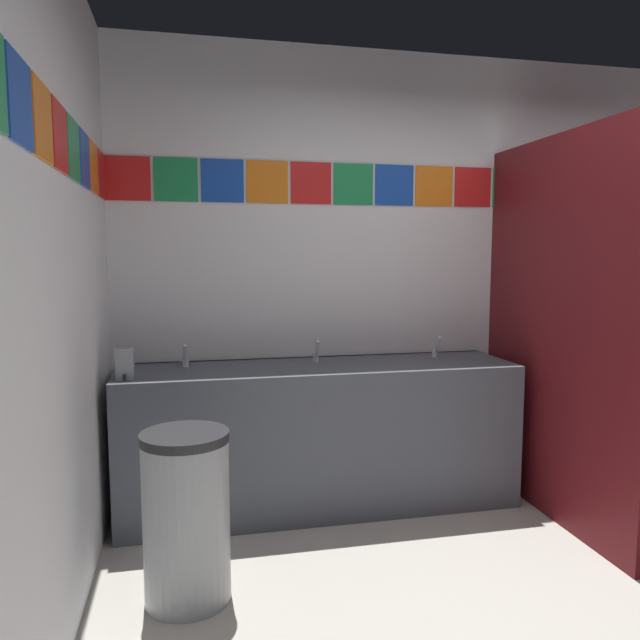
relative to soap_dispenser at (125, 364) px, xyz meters
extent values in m
plane|color=#B2ADA3|center=(1.87, -1.28, -0.92)|extent=(8.82, 8.82, 0.00)
cube|color=silver|center=(1.87, 0.52, 0.44)|extent=(4.01, 0.08, 2.73)
cube|color=red|center=(0.00, 0.47, 0.99)|extent=(0.25, 0.01, 0.25)
cube|color=#1E8C4C|center=(0.27, 0.47, 0.99)|extent=(0.25, 0.01, 0.25)
cube|color=#1947B7|center=(0.54, 0.47, 0.99)|extent=(0.25, 0.01, 0.25)
cube|color=orange|center=(0.81, 0.47, 0.99)|extent=(0.25, 0.01, 0.25)
cube|color=red|center=(1.07, 0.47, 0.99)|extent=(0.25, 0.01, 0.25)
cube|color=#1E8C4C|center=(1.34, 0.47, 0.99)|extent=(0.25, 0.01, 0.25)
cube|color=#1947B7|center=(1.61, 0.47, 0.99)|extent=(0.25, 0.01, 0.25)
cube|color=orange|center=(1.87, 0.47, 0.99)|extent=(0.25, 0.01, 0.25)
cube|color=red|center=(2.14, 0.47, 0.99)|extent=(0.25, 0.01, 0.25)
cube|color=#1E8C4C|center=(2.41, 0.47, 0.99)|extent=(0.25, 0.01, 0.25)
cube|color=#1947B7|center=(2.68, 0.47, 0.99)|extent=(0.25, 0.01, 0.25)
cube|color=orange|center=(2.94, 0.47, 0.99)|extent=(0.25, 0.01, 0.25)
cube|color=red|center=(3.21, 0.47, 0.99)|extent=(0.25, 0.01, 0.25)
cube|color=silver|center=(-0.17, -1.28, 0.44)|extent=(0.08, 3.51, 2.73)
cube|color=#1947B7|center=(-0.12, -1.28, 0.99)|extent=(0.01, 0.25, 0.25)
cube|color=orange|center=(-0.12, -1.01, 0.99)|extent=(0.01, 0.25, 0.25)
cube|color=red|center=(-0.12, -0.74, 0.99)|extent=(0.01, 0.25, 0.25)
cube|color=#1E8C4C|center=(-0.12, -0.47, 0.99)|extent=(0.01, 0.25, 0.25)
cube|color=#1947B7|center=(-0.12, -0.20, 0.99)|extent=(0.01, 0.25, 0.25)
cube|color=orange|center=(-0.12, 0.07, 0.99)|extent=(0.01, 0.25, 0.25)
cube|color=red|center=(-0.12, 0.34, 0.99)|extent=(0.01, 0.25, 0.25)
cube|color=#4C515B|center=(1.06, 0.18, -0.50)|extent=(2.28, 0.60, 0.84)
cube|color=#4C515B|center=(1.06, 0.46, -0.12)|extent=(2.28, 0.03, 0.08)
cylinder|color=white|center=(0.30, 0.15, -0.13)|extent=(0.34, 0.34, 0.10)
cylinder|color=white|center=(1.06, 0.15, -0.13)|extent=(0.34, 0.34, 0.10)
cylinder|color=white|center=(1.82, 0.15, -0.13)|extent=(0.34, 0.34, 0.10)
cylinder|color=silver|center=(0.30, 0.29, -0.05)|extent=(0.04, 0.04, 0.05)
cylinder|color=silver|center=(0.30, 0.24, 0.02)|extent=(0.02, 0.06, 0.09)
cylinder|color=silver|center=(1.06, 0.29, -0.05)|extent=(0.04, 0.04, 0.05)
cylinder|color=silver|center=(1.06, 0.24, 0.02)|extent=(0.02, 0.06, 0.09)
cylinder|color=silver|center=(1.82, 0.29, -0.05)|extent=(0.04, 0.04, 0.05)
cylinder|color=silver|center=(1.82, 0.24, 0.02)|extent=(0.02, 0.06, 0.09)
cube|color=gray|center=(0.00, 0.00, 0.00)|extent=(0.09, 0.07, 0.16)
cylinder|color=black|center=(0.00, -0.04, -0.06)|extent=(0.02, 0.02, 0.03)
cube|color=maroon|center=(2.31, -0.23, 0.14)|extent=(0.04, 1.43, 2.13)
cylinder|color=white|center=(2.80, 0.01, -0.72)|extent=(0.38, 0.38, 0.40)
torus|color=white|center=(2.80, 0.01, -0.51)|extent=(0.39, 0.39, 0.05)
cube|color=white|center=(2.80, 0.22, -0.35)|extent=(0.34, 0.17, 0.34)
cylinder|color=#999EA3|center=(0.30, -0.66, -0.57)|extent=(0.37, 0.37, 0.70)
cylinder|color=#262628|center=(0.30, -0.66, -0.20)|extent=(0.37, 0.37, 0.04)
camera|label=1|loc=(0.33, -3.17, 0.56)|focal=33.60mm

